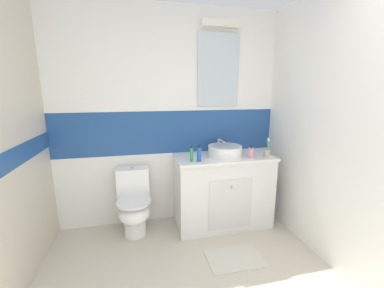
% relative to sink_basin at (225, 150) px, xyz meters
% --- Properties ---
extents(wall_back_tiled, '(3.20, 0.20, 2.50)m').
position_rel_sink_basin_xyz_m(wall_back_tiled, '(-0.59, 0.32, 0.35)').
color(wall_back_tiled, white).
rests_on(wall_back_tiled, ground_plane).
extents(wall_right_plain, '(0.10, 3.48, 2.50)m').
position_rel_sink_basin_xyz_m(wall_right_plain, '(0.75, -0.93, 0.34)').
color(wall_right_plain, white).
rests_on(wall_right_plain, ground_plane).
extents(vanity_cabinet, '(1.12, 0.55, 0.85)m').
position_rel_sink_basin_xyz_m(vanity_cabinet, '(-0.01, 0.01, -0.49)').
color(vanity_cabinet, silver).
rests_on(vanity_cabinet, ground_plane).
extents(sink_basin, '(0.38, 0.43, 0.16)m').
position_rel_sink_basin_xyz_m(sink_basin, '(0.00, 0.00, 0.00)').
color(sink_basin, white).
rests_on(sink_basin, vanity_cabinet).
extents(toilet, '(0.37, 0.50, 0.74)m').
position_rel_sink_basin_xyz_m(toilet, '(-1.04, 0.03, -0.57)').
color(toilet, white).
rests_on(toilet, ground_plane).
extents(toothbrush_cup, '(0.07, 0.07, 0.22)m').
position_rel_sink_basin_xyz_m(toothbrush_cup, '(0.44, -0.16, -0.01)').
color(toothbrush_cup, '#B2ADA3').
rests_on(toothbrush_cup, vanity_cabinet).
extents(soap_dispenser, '(0.06, 0.06, 0.15)m').
position_rel_sink_basin_xyz_m(soap_dispenser, '(0.25, -0.15, -0.01)').
color(soap_dispenser, pink).
rests_on(soap_dispenser, vanity_cabinet).
extents(toothpaste_tube_upright, '(0.03, 0.03, 0.17)m').
position_rel_sink_basin_xyz_m(toothpaste_tube_upright, '(-0.42, -0.15, 0.02)').
color(toothpaste_tube_upright, green).
rests_on(toothpaste_tube_upright, vanity_cabinet).
extents(deodorant_spray_can, '(0.05, 0.05, 0.17)m').
position_rel_sink_basin_xyz_m(deodorant_spray_can, '(-0.34, -0.15, 0.02)').
color(deodorant_spray_can, '#2659B2').
rests_on(deodorant_spray_can, vanity_cabinet).
extents(bath_mat, '(0.53, 0.35, 0.01)m').
position_rel_sink_basin_xyz_m(bath_mat, '(-0.11, -0.64, -0.91)').
color(bath_mat, beige).
rests_on(bath_mat, ground_plane).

